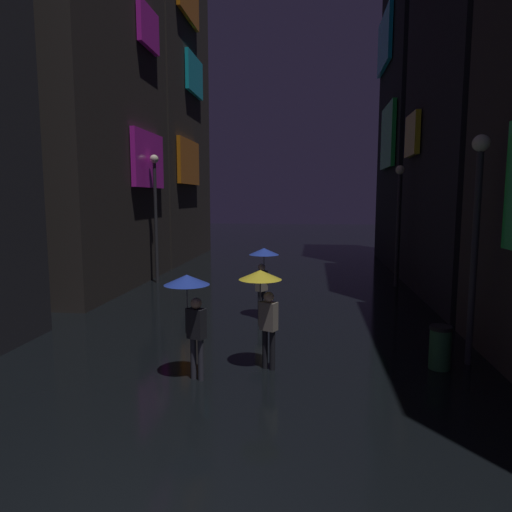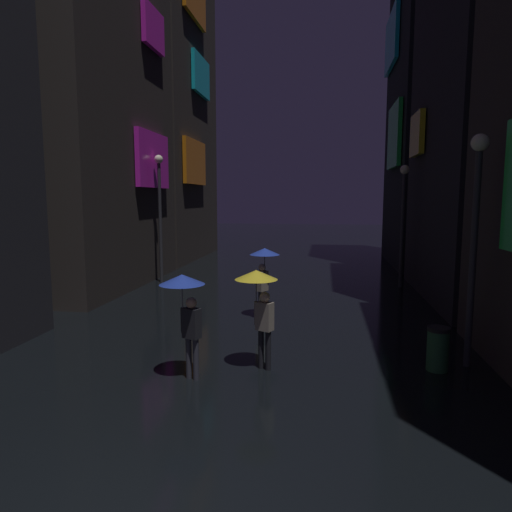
% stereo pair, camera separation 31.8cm
% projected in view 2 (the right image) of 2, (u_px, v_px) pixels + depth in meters
% --- Properties ---
extents(building_left_mid, '(4.25, 8.76, 19.34)m').
position_uv_depth(building_left_mid, '(86.00, 42.00, 17.84)').
color(building_left_mid, '#2D2826').
rests_on(building_left_mid, ground).
extents(building_left_far, '(4.25, 8.83, 19.47)m').
position_uv_depth(building_left_far, '(165.00, 93.00, 26.69)').
color(building_left_far, '#2D2826').
rests_on(building_left_far, ground).
extents(building_right_mid, '(4.25, 7.91, 17.50)m').
position_uv_depth(building_right_mid, '(496.00, 44.00, 15.33)').
color(building_right_mid, black).
rests_on(building_right_mid, ground).
extents(building_right_far, '(4.25, 7.35, 24.54)m').
position_uv_depth(building_right_far, '(438.00, 29.00, 23.44)').
color(building_right_far, black).
rests_on(building_right_far, ground).
extents(pedestrian_midstreet_centre_blue, '(0.90, 0.90, 2.12)m').
position_uv_depth(pedestrian_midstreet_centre_blue, '(264.00, 263.00, 13.65)').
color(pedestrian_midstreet_centre_blue, '#2D2D38').
rests_on(pedestrian_midstreet_centre_blue, ground).
extents(pedestrian_foreground_right_blue, '(0.90, 0.90, 2.12)m').
position_uv_depth(pedestrian_foreground_right_blue, '(185.00, 297.00, 8.98)').
color(pedestrian_foreground_right_blue, '#2D2D38').
rests_on(pedestrian_foreground_right_blue, ground).
extents(pedestrian_midstreet_left_yellow, '(0.90, 0.90, 2.12)m').
position_uv_depth(pedestrian_midstreet_left_yellow, '(259.00, 291.00, 9.52)').
color(pedestrian_midstreet_left_yellow, black).
rests_on(pedestrian_midstreet_left_yellow, ground).
extents(streetlamp_right_near, '(0.36, 0.36, 4.91)m').
position_uv_depth(streetlamp_right_near, '(475.00, 222.00, 9.47)').
color(streetlamp_right_near, '#2D2D33').
rests_on(streetlamp_right_near, ground).
extents(streetlamp_left_far, '(0.36, 0.36, 5.40)m').
position_uv_depth(streetlamp_left_far, '(160.00, 203.00, 19.22)').
color(streetlamp_left_far, '#2D2D33').
rests_on(streetlamp_left_far, ground).
extents(streetlamp_right_far, '(0.36, 0.36, 4.91)m').
position_uv_depth(streetlamp_right_far, '(403.00, 210.00, 18.22)').
color(streetlamp_right_far, '#2D2D33').
rests_on(streetlamp_right_far, ground).
extents(trash_bin, '(0.46, 0.46, 0.93)m').
position_uv_depth(trash_bin, '(438.00, 349.00, 9.56)').
color(trash_bin, '#265933').
rests_on(trash_bin, ground).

